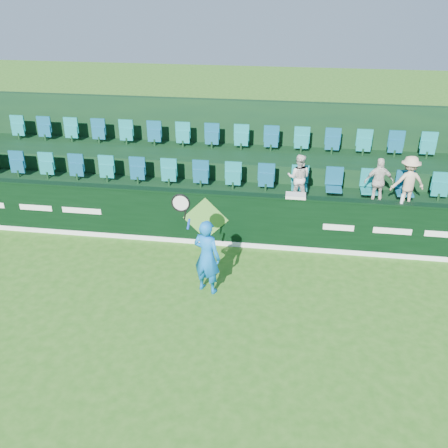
% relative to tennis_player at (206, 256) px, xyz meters
% --- Properties ---
extents(ground, '(60.00, 60.00, 0.00)m').
position_rel_tennis_player_xyz_m(ground, '(-0.37, -1.97, -0.83)').
color(ground, '#276317').
rests_on(ground, ground).
extents(sponsor_hoarding, '(16.00, 0.25, 1.35)m').
position_rel_tennis_player_xyz_m(sponsor_hoarding, '(-0.36, 2.03, -0.15)').
color(sponsor_hoarding, black).
rests_on(sponsor_hoarding, ground).
extents(stand_tier_front, '(16.00, 2.00, 0.80)m').
position_rel_tennis_player_xyz_m(stand_tier_front, '(-0.37, 3.13, -0.43)').
color(stand_tier_front, black).
rests_on(stand_tier_front, ground).
extents(stand_tier_back, '(16.00, 1.80, 1.30)m').
position_rel_tennis_player_xyz_m(stand_tier_back, '(-0.37, 5.03, -0.18)').
color(stand_tier_back, black).
rests_on(stand_tier_back, ground).
extents(stand_rear, '(16.00, 4.10, 2.60)m').
position_rel_tennis_player_xyz_m(stand_rear, '(-0.37, 5.47, 0.39)').
color(stand_rear, black).
rests_on(stand_rear, ground).
extents(seat_row_front, '(13.50, 0.50, 0.60)m').
position_rel_tennis_player_xyz_m(seat_row_front, '(-0.37, 3.53, 0.27)').
color(seat_row_front, '#13797A').
rests_on(seat_row_front, stand_tier_front).
extents(seat_row_back, '(13.50, 0.50, 0.60)m').
position_rel_tennis_player_xyz_m(seat_row_back, '(-0.37, 5.33, 0.77)').
color(seat_row_back, '#13797A').
rests_on(seat_row_back, stand_tier_back).
extents(tennis_player, '(1.03, 0.57, 2.23)m').
position_rel_tennis_player_xyz_m(tennis_player, '(0.00, 0.00, 0.00)').
color(tennis_player, blue).
rests_on(tennis_player, ground).
extents(spectator_left, '(0.64, 0.53, 1.19)m').
position_rel_tennis_player_xyz_m(spectator_left, '(1.77, 3.15, 0.57)').
color(spectator_left, silver).
rests_on(spectator_left, stand_tier_front).
extents(spectator_middle, '(0.73, 0.37, 1.19)m').
position_rel_tennis_player_xyz_m(spectator_middle, '(3.69, 3.15, 0.57)').
color(spectator_middle, silver).
rests_on(spectator_middle, stand_tier_front).
extents(spectator_right, '(0.91, 0.64, 1.28)m').
position_rel_tennis_player_xyz_m(spectator_right, '(4.37, 3.15, 0.61)').
color(spectator_right, '#C8B18D').
rests_on(spectator_right, stand_tier_front).
extents(towel, '(0.46, 0.30, 0.07)m').
position_rel_tennis_player_xyz_m(towel, '(1.71, 2.03, 0.56)').
color(towel, silver).
rests_on(towel, sponsor_hoarding).
extents(drinks_bottle, '(0.07, 0.07, 0.22)m').
position_rel_tennis_player_xyz_m(drinks_bottle, '(4.05, 2.03, 0.63)').
color(drinks_bottle, white).
rests_on(drinks_bottle, sponsor_hoarding).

